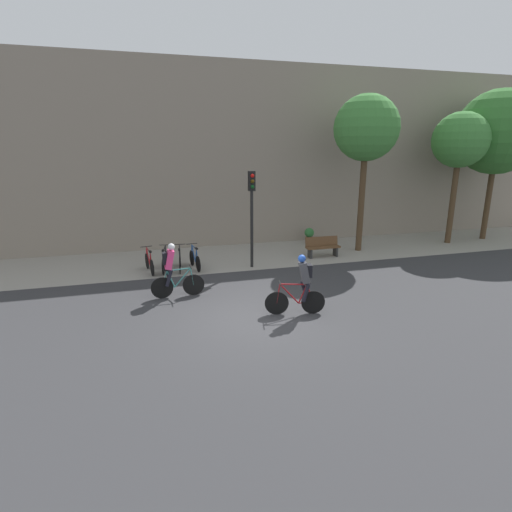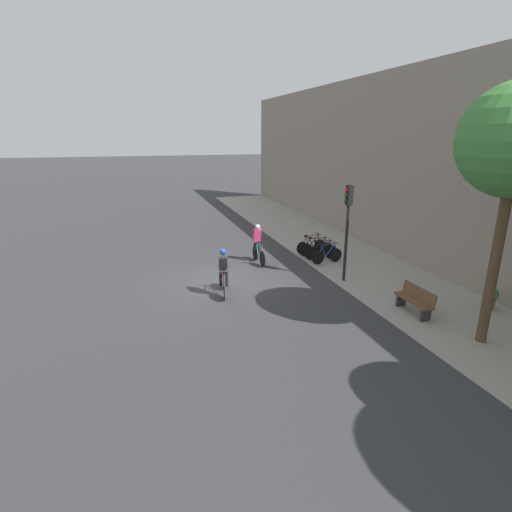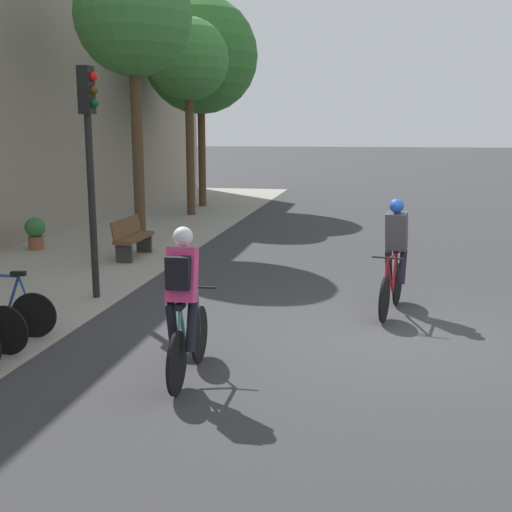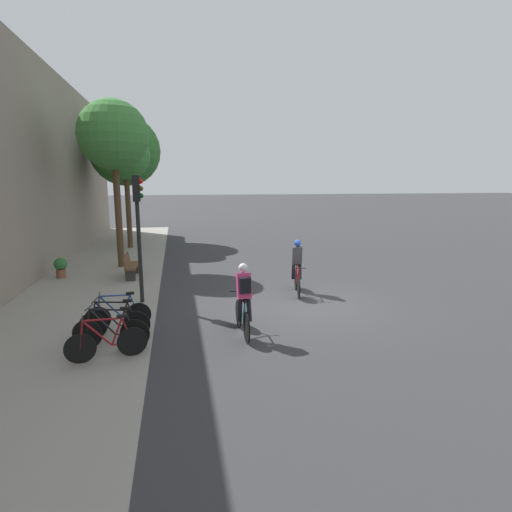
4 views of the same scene
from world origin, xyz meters
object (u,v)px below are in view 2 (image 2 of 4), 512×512
traffic_light_pole (348,216)px  potted_plant (490,297)px  cyclist_pink (258,242)px  cyclist_grey (224,271)px  parked_bike_1 (316,248)px  bench (415,300)px  parked_bike_0 (311,245)px  parked_bike_2 (321,251)px  parked_bike_3 (327,255)px

traffic_light_pole → potted_plant: (3.93, 3.34, -2.21)m
potted_plant → cyclist_pink: bearing=-140.8°
cyclist_grey → parked_bike_1: cyclist_grey is taller
bench → cyclist_pink: bearing=-154.1°
parked_bike_0 → traffic_light_pole: bearing=-5.7°
parked_bike_1 → traffic_light_pole: (3.44, -0.40, 2.25)m
parked_bike_2 → bench: bearing=2.7°
cyclist_grey → parked_bike_1: size_ratio=1.06×
parked_bike_3 → cyclist_grey: bearing=-66.2°
parked_bike_0 → traffic_light_pole: size_ratio=0.43×
cyclist_grey → parked_bike_1: bearing=123.4°
parked_bike_1 → cyclist_grey: bearing=-56.6°
parked_bike_3 → bench: size_ratio=1.03×
parked_bike_1 → traffic_light_pole: bearing=-6.7°
cyclist_pink → traffic_light_pole: bearing=37.8°
parked_bike_1 → parked_bike_2: parked_bike_1 is taller
parked_bike_0 → parked_bike_3: 1.76m
parked_bike_0 → parked_bike_3: (1.76, 0.00, 0.00)m
cyclist_pink → parked_bike_3: size_ratio=1.12×
traffic_light_pole → bench: size_ratio=2.49×
parked_bike_1 → potted_plant: 7.93m
parked_bike_2 → bench: 6.30m
parked_bike_3 → bench: bearing=3.0°
parked_bike_3 → traffic_light_pole: (2.26, -0.40, 2.26)m
parked_bike_1 → parked_bike_3: parked_bike_1 is taller
parked_bike_2 → traffic_light_pole: bearing=-8.1°
cyclist_pink → parked_bike_1: 3.05m
parked_bike_0 → parked_bike_2: 1.17m
parked_bike_0 → parked_bike_2: size_ratio=1.00×
parked_bike_0 → parked_bike_1: (0.59, 0.00, 0.01)m
traffic_light_pole → potted_plant: size_ratio=4.93×
cyclist_grey → bench: bearing=59.7°
cyclist_grey → parked_bike_0: (-4.14, 5.39, -0.56)m
cyclist_grey → parked_bike_3: cyclist_grey is taller
potted_plant → parked_bike_1: bearing=-158.3°
parked_bike_2 → parked_bike_3: 0.59m
cyclist_grey → cyclist_pink: bearing=145.5°
parked_bike_1 → parked_bike_2: (0.59, 0.00, -0.01)m
cyclist_pink → parked_bike_0: size_ratio=1.10×
parked_bike_0 → potted_plant: 8.48m
parked_bike_3 → bench: 5.71m
cyclist_grey → bench: 6.60m
traffic_light_pole → parked_bike_1: bearing=173.3°
cyclist_pink → parked_bike_2: 3.09m
parked_bike_3 → potted_plant: size_ratio=2.05×
parked_bike_3 → potted_plant: parked_bike_3 is taller
parked_bike_0 → potted_plant: size_ratio=2.10×
cyclist_grey → parked_bike_3: (-2.38, 5.39, -0.56)m
cyclist_grey → traffic_light_pole: size_ratio=0.47×
cyclist_pink → potted_plant: bearing=39.2°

